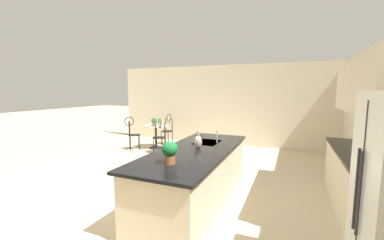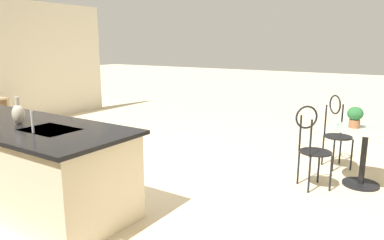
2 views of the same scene
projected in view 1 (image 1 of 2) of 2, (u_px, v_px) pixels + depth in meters
name	position (u px, v px, depth m)	size (l,w,h in m)	color
ground_plane	(160.00, 189.00, 4.52)	(40.00, 40.00, 0.00)	beige
wall_left_window	(222.00, 105.00, 8.25)	(0.12, 7.80, 2.70)	beige
kitchen_island	(196.00, 177.00, 3.86)	(2.80, 1.06, 0.92)	beige
back_counter_run	(359.00, 181.00, 3.59)	(2.44, 0.64, 1.52)	beige
upper_cabinet_run	(365.00, 86.00, 3.43)	(2.40, 0.36, 0.76)	beige
bistro_table	(156.00, 134.00, 7.69)	(0.80, 0.80, 0.74)	black
chair_near_window	(132.00, 132.00, 7.48)	(0.54, 0.54, 1.04)	black
chair_by_island	(159.00, 134.00, 7.02)	(0.54, 0.54, 1.04)	black
chair_toward_desk	(168.00, 128.00, 8.27)	(0.49, 0.40, 1.04)	black
sink_faucet	(217.00, 137.00, 4.23)	(0.02, 0.02, 0.22)	#B2B5BA
potted_plant_on_table	(154.00, 121.00, 7.50)	(0.19, 0.19, 0.26)	#9E603D
potted_plant_counter_far	(170.00, 151.00, 3.01)	(0.20, 0.20, 0.29)	#9E603D
vase_on_counter	(198.00, 142.00, 3.83)	(0.13, 0.13, 0.29)	#BCB29E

